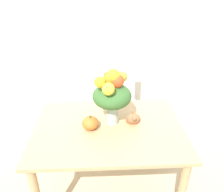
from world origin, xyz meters
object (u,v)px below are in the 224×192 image
at_px(flower_vase, 112,94).
at_px(turkey_figurine, 133,117).
at_px(pumpkin, 90,123).
at_px(dining_chair_near_window, 119,103).

xyz_separation_m(flower_vase, turkey_figurine, (0.17, 0.00, -0.21)).
height_order(pumpkin, dining_chair_near_window, dining_chair_near_window).
bearing_deg(turkey_figurine, flower_vase, -179.48).
relative_size(pumpkin, dining_chair_near_window, 0.13).
distance_m(pumpkin, turkey_figurine, 0.35).
xyz_separation_m(pumpkin, dining_chair_near_window, (0.28, 0.76, -0.28)).
bearing_deg(pumpkin, dining_chair_near_window, 69.62).
relative_size(turkey_figurine, dining_chair_near_window, 0.15).
xyz_separation_m(flower_vase, pumpkin, (-0.17, -0.07, -0.21)).
bearing_deg(pumpkin, turkey_figurine, 12.07).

